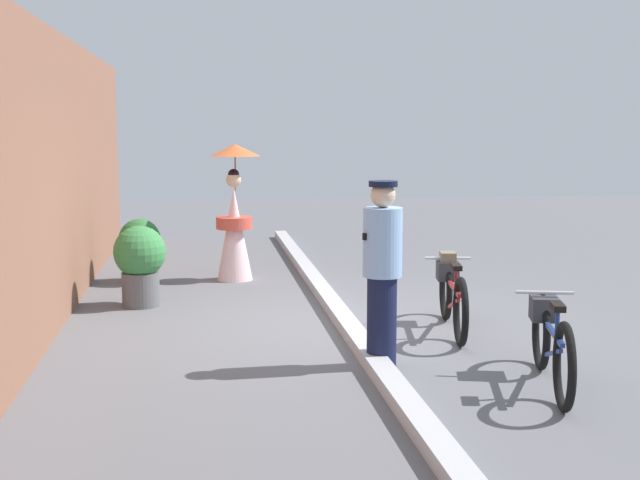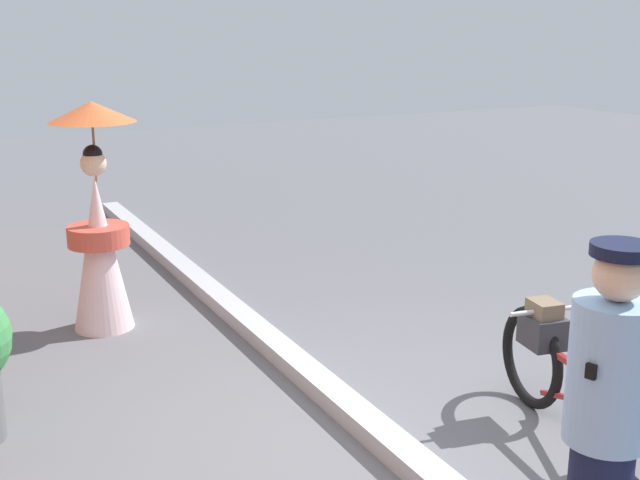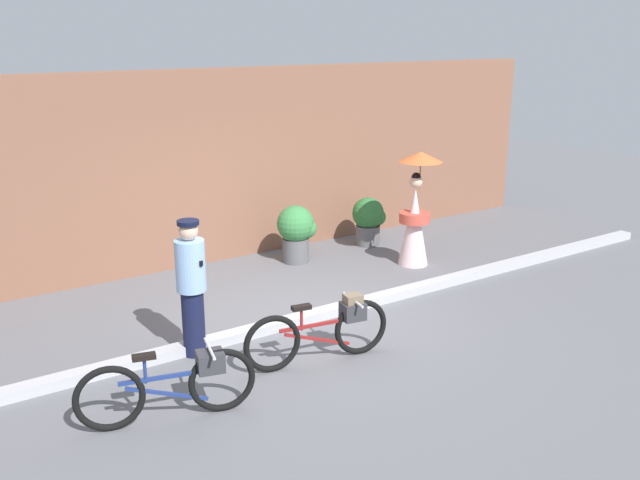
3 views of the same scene
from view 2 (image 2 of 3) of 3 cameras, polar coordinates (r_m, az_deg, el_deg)
The scene contains 5 objects.
ground_plane at distance 5.00m, azimuth 4.77°, elevation -14.37°, with size 30.00×30.00×0.00m, color slate.
sidewalk_curb at distance 4.97m, azimuth 4.79°, elevation -13.77°, with size 14.00×0.20×0.12m, color #B2B2B7.
bicycle_far_side at distance 5.17m, azimuth 17.16°, elevation -9.07°, with size 1.75×0.49×0.76m.
person_officer at distance 3.60m, azimuth 19.15°, elevation -12.01°, with size 0.34×0.37×1.62m.
person_with_parasol at distance 6.79m, azimuth -15.11°, elevation 1.05°, with size 0.68×0.68×1.84m.
Camera 2 is at (-3.68, 2.32, 2.45)m, focal length 46.26 mm.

